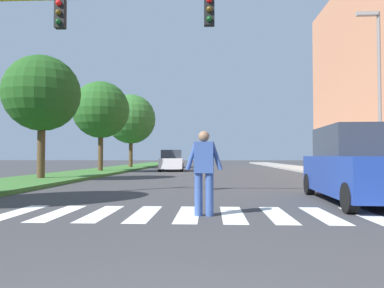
{
  "coord_description": "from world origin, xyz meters",
  "views": [
    {
      "loc": [
        0.45,
        -1.38,
        1.19
      ],
      "look_at": [
        -0.28,
        13.19,
        1.67
      ],
      "focal_mm": 34.11,
      "sensor_mm": 36.0,
      "label": 1
    }
  ],
  "objects_px": {
    "pedestrian_performer": "(204,169)",
    "sedan_midblock": "(172,161)",
    "street_lamp_right": "(377,79)",
    "tree_distant": "(131,119)",
    "traffic_light_gantry": "(56,43)",
    "tree_mid": "(42,94)",
    "tree_far": "(101,110)",
    "suv_crossing": "(359,166)"
  },
  "relations": [
    {
      "from": "tree_far",
      "to": "street_lamp_right",
      "type": "distance_m",
      "value": 17.9
    },
    {
      "from": "traffic_light_gantry",
      "to": "street_lamp_right",
      "type": "relative_size",
      "value": 1.01
    },
    {
      "from": "street_lamp_right",
      "to": "tree_distant",
      "type": "bearing_deg",
      "value": 129.87
    },
    {
      "from": "tree_mid",
      "to": "tree_far",
      "type": "xyz_separation_m",
      "value": [
        0.17,
        8.84,
        0.34
      ]
    },
    {
      "from": "tree_mid",
      "to": "suv_crossing",
      "type": "height_order",
      "value": "tree_mid"
    },
    {
      "from": "tree_far",
      "to": "pedestrian_performer",
      "type": "distance_m",
      "value": 20.38
    },
    {
      "from": "suv_crossing",
      "to": "sedan_midblock",
      "type": "distance_m",
      "value": 20.3
    },
    {
      "from": "tree_mid",
      "to": "sedan_midblock",
      "type": "xyz_separation_m",
      "value": [
        4.98,
        11.74,
        -3.4
      ]
    },
    {
      "from": "pedestrian_performer",
      "to": "suv_crossing",
      "type": "distance_m",
      "value": 4.58
    },
    {
      "from": "tree_mid",
      "to": "tree_far",
      "type": "bearing_deg",
      "value": 88.91
    },
    {
      "from": "tree_distant",
      "to": "traffic_light_gantry",
      "type": "relative_size",
      "value": 0.92
    },
    {
      "from": "tree_mid",
      "to": "traffic_light_gantry",
      "type": "height_order",
      "value": "traffic_light_gantry"
    },
    {
      "from": "suv_crossing",
      "to": "sedan_midblock",
      "type": "relative_size",
      "value": 1.12
    },
    {
      "from": "tree_mid",
      "to": "pedestrian_performer",
      "type": "xyz_separation_m",
      "value": [
        7.91,
        -9.68,
        -3.23
      ]
    },
    {
      "from": "pedestrian_performer",
      "to": "suv_crossing",
      "type": "bearing_deg",
      "value": 30.26
    },
    {
      "from": "traffic_light_gantry",
      "to": "street_lamp_right",
      "type": "bearing_deg",
      "value": 30.12
    },
    {
      "from": "tree_mid",
      "to": "traffic_light_gantry",
      "type": "xyz_separation_m",
      "value": [
        3.81,
        -7.23,
        0.14
      ]
    },
    {
      "from": "tree_distant",
      "to": "traffic_light_gantry",
      "type": "bearing_deg",
      "value": -82.27
    },
    {
      "from": "tree_mid",
      "to": "suv_crossing",
      "type": "xyz_separation_m",
      "value": [
        11.86,
        -7.37,
        -3.24
      ]
    },
    {
      "from": "pedestrian_performer",
      "to": "sedan_midblock",
      "type": "bearing_deg",
      "value": 97.77
    },
    {
      "from": "tree_mid",
      "to": "pedestrian_performer",
      "type": "height_order",
      "value": "tree_mid"
    },
    {
      "from": "traffic_light_gantry",
      "to": "tree_mid",
      "type": "bearing_deg",
      "value": 117.82
    },
    {
      "from": "tree_far",
      "to": "suv_crossing",
      "type": "distance_m",
      "value": 20.3
    },
    {
      "from": "suv_crossing",
      "to": "sedan_midblock",
      "type": "bearing_deg",
      "value": 109.8
    },
    {
      "from": "pedestrian_performer",
      "to": "suv_crossing",
      "type": "xyz_separation_m",
      "value": [
        3.96,
        2.31,
        -0.0
      ]
    },
    {
      "from": "sedan_midblock",
      "to": "pedestrian_performer",
      "type": "bearing_deg",
      "value": -82.23
    },
    {
      "from": "traffic_light_gantry",
      "to": "suv_crossing",
      "type": "xyz_separation_m",
      "value": [
        8.05,
        -0.14,
        -3.37
      ]
    },
    {
      "from": "tree_mid",
      "to": "tree_far",
      "type": "distance_m",
      "value": 8.85
    },
    {
      "from": "tree_far",
      "to": "street_lamp_right",
      "type": "relative_size",
      "value": 0.85
    },
    {
      "from": "tree_far",
      "to": "tree_distant",
      "type": "relative_size",
      "value": 0.93
    },
    {
      "from": "tree_far",
      "to": "tree_distant",
      "type": "bearing_deg",
      "value": 88.08
    },
    {
      "from": "tree_mid",
      "to": "tree_far",
      "type": "height_order",
      "value": "tree_far"
    },
    {
      "from": "street_lamp_right",
      "to": "tree_far",
      "type": "bearing_deg",
      "value": 148.66
    },
    {
      "from": "tree_mid",
      "to": "suv_crossing",
      "type": "distance_m",
      "value": 14.34
    },
    {
      "from": "tree_far",
      "to": "pedestrian_performer",
      "type": "xyz_separation_m",
      "value": [
        7.74,
        -18.52,
        -3.57
      ]
    },
    {
      "from": "tree_far",
      "to": "pedestrian_performer",
      "type": "bearing_deg",
      "value": -67.32
    },
    {
      "from": "tree_distant",
      "to": "suv_crossing",
      "type": "xyz_separation_m",
      "value": [
        11.41,
        -24.85,
        -3.78
      ]
    },
    {
      "from": "pedestrian_performer",
      "to": "sedan_midblock",
      "type": "height_order",
      "value": "pedestrian_performer"
    },
    {
      "from": "tree_mid",
      "to": "tree_distant",
      "type": "bearing_deg",
      "value": 88.5
    },
    {
      "from": "street_lamp_right",
      "to": "sedan_midblock",
      "type": "xyz_separation_m",
      "value": [
        -10.47,
        12.21,
        -3.83
      ]
    },
    {
      "from": "traffic_light_gantry",
      "to": "sedan_midblock",
      "type": "distance_m",
      "value": 19.32
    },
    {
      "from": "tree_distant",
      "to": "traffic_light_gantry",
      "type": "distance_m",
      "value": 24.94
    }
  ]
}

